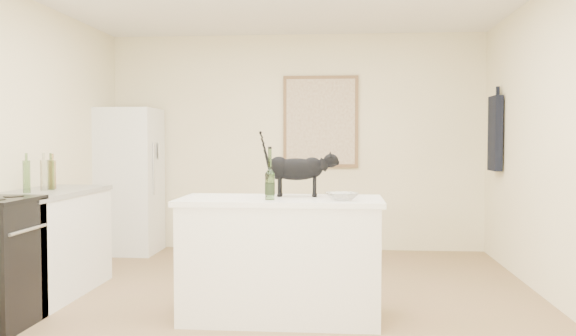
{
  "coord_description": "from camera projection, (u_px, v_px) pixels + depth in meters",
  "views": [
    {
      "loc": [
        0.54,
        -4.74,
        1.33
      ],
      "look_at": [
        0.15,
        -0.15,
        1.12
      ],
      "focal_mm": 38.62,
      "sensor_mm": 36.0,
      "label": 1
    }
  ],
  "objects": [
    {
      "name": "floor",
      "position": [
        270.0,
        310.0,
        4.82
      ],
      "size": [
        5.5,
        5.5,
        0.0
      ],
      "primitive_type": "plane",
      "color": "#8F6B4C",
      "rests_on": "ground"
    },
    {
      "name": "wall_back",
      "position": [
        296.0,
        142.0,
        7.5
      ],
      "size": [
        4.5,
        0.0,
        4.5
      ],
      "primitive_type": "plane",
      "rotation": [
        1.57,
        0.0,
        0.0
      ],
      "color": "#FFF1C5",
      "rests_on": "ground"
    },
    {
      "name": "wall_front",
      "position": [
        175.0,
        148.0,
        2.03
      ],
      "size": [
        4.5,
        0.0,
        4.5
      ],
      "primitive_type": "plane",
      "rotation": [
        -1.57,
        0.0,
        0.0
      ],
      "color": "#FFF1C5",
      "rests_on": "ground"
    },
    {
      "name": "wall_right",
      "position": [
        572.0,
        144.0,
        4.58
      ],
      "size": [
        0.0,
        5.5,
        5.5
      ],
      "primitive_type": "plane",
      "rotation": [
        1.57,
        0.0,
        -1.57
      ],
      "color": "#FFF1C5",
      "rests_on": "ground"
    },
    {
      "name": "island_base",
      "position": [
        281.0,
        261.0,
        4.6
      ],
      "size": [
        1.44,
        0.67,
        0.86
      ],
      "primitive_type": "cube",
      "color": "white",
      "rests_on": "floor"
    },
    {
      "name": "island_top",
      "position": [
        281.0,
        201.0,
        4.58
      ],
      "size": [
        1.5,
        0.7,
        0.04
      ],
      "primitive_type": "cube",
      "color": "white",
      "rests_on": "island_base"
    },
    {
      "name": "left_cabinets",
      "position": [
        47.0,
        246.0,
        5.27
      ],
      "size": [
        0.6,
        1.4,
        0.86
      ],
      "primitive_type": "cube",
      "color": "white",
      "rests_on": "floor"
    },
    {
      "name": "left_countertop",
      "position": [
        46.0,
        193.0,
        5.25
      ],
      "size": [
        0.62,
        1.44,
        0.04
      ],
      "primitive_type": "cube",
      "color": "gray",
      "rests_on": "left_cabinets"
    },
    {
      "name": "fridge",
      "position": [
        129.0,
        181.0,
        7.29
      ],
      "size": [
        0.68,
        0.68,
        1.7
      ],
      "primitive_type": "cube",
      "color": "white",
      "rests_on": "floor"
    },
    {
      "name": "artwork_frame",
      "position": [
        321.0,
        122.0,
        7.44
      ],
      "size": [
        0.9,
        0.03,
        1.1
      ],
      "primitive_type": "cube",
      "color": "brown",
      "rests_on": "wall_back"
    },
    {
      "name": "artwork_canvas",
      "position": [
        321.0,
        122.0,
        7.42
      ],
      "size": [
        0.82,
        0.0,
        1.02
      ],
      "primitive_type": "cube",
      "color": "beige",
      "rests_on": "wall_back"
    },
    {
      "name": "hanging_garment",
      "position": [
        495.0,
        133.0,
        6.62
      ],
      "size": [
        0.08,
        0.34,
        0.8
      ],
      "primitive_type": "cube",
      "color": "black",
      "rests_on": "wall_right"
    },
    {
      "name": "black_cat",
      "position": [
        296.0,
        172.0,
        4.7
      ],
      "size": [
        0.53,
        0.18,
        0.37
      ],
      "primitive_type": null,
      "rotation": [
        0.0,
        0.0,
        0.03
      ],
      "color": "black",
      "rests_on": "island_top"
    },
    {
      "name": "wine_bottle",
      "position": [
        270.0,
        177.0,
        4.44
      ],
      "size": [
        0.09,
        0.09,
        0.33
      ],
      "primitive_type": "cylinder",
      "rotation": [
        0.0,
        0.0,
        0.31
      ],
      "color": "#295321",
      "rests_on": "island_top"
    },
    {
      "name": "glass_bowl",
      "position": [
        342.0,
        196.0,
        4.39
      ],
      "size": [
        0.28,
        0.28,
        0.06
      ],
      "primitive_type": "imported",
      "rotation": [
        0.0,
        0.0,
        0.27
      ],
      "color": "white",
      "rests_on": "island_top"
    },
    {
      "name": "fridge_paper",
      "position": [
        158.0,
        151.0,
        7.3
      ],
      "size": [
        0.05,
        0.14,
        0.19
      ],
      "primitive_type": "cube",
      "rotation": [
        0.0,
        0.0,
        0.3
      ],
      "color": "beige",
      "rests_on": "fridge"
    },
    {
      "name": "counter_bottle_cluster",
      "position": [
        43.0,
        175.0,
        5.25
      ],
      "size": [
        0.12,
        0.48,
        0.26
      ],
      "color": "brown",
      "rests_on": "left_countertop"
    }
  ]
}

